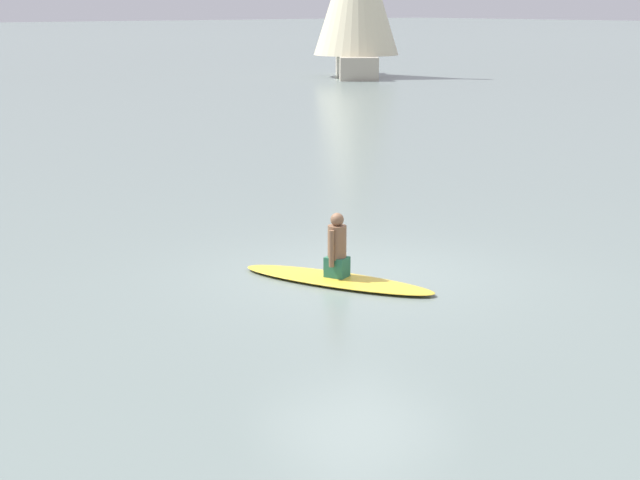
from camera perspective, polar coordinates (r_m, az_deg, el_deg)
name	(u,v)px	position (r m, az deg, el deg)	size (l,w,h in m)	color
ground_plane	(358,275)	(14.23, 2.18, -2.01)	(400.00, 400.00, 0.00)	slate
surfboard	(337,280)	(13.80, 0.98, -2.29)	(2.95, 0.72, 0.09)	gold
person_paddler	(337,248)	(13.69, 0.99, -0.46)	(0.39, 0.37, 0.91)	#26664C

